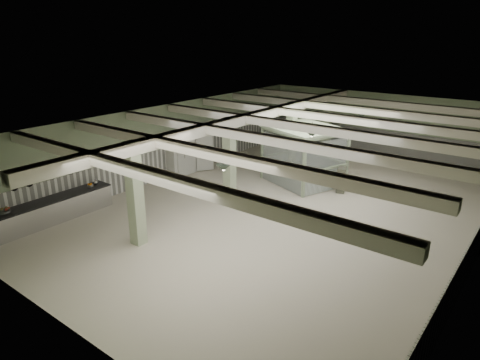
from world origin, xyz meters
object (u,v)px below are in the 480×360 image
Objects in this scene: filing_cabinet at (341,180)px; walkin_cooler at (187,152)px; prep_counter at (48,211)px; guard_booth at (304,146)px.

walkin_cooler is at bearing 175.68° from filing_cabinet.
filing_cabinet is (7.42, 9.85, 0.12)m from prep_counter.
prep_counter is 2.16× the size of walkin_cooler.
prep_counter is 4.51× the size of filing_cabinet.
guard_booth is at bearing 22.47° from walkin_cooler.
prep_counter is 12.33m from filing_cabinet.
walkin_cooler is (-0.08, 7.70, 0.64)m from prep_counter.
prep_counter is at bearing -89.38° from walkin_cooler.
guard_booth is at bearing 156.52° from filing_cabinet.
walkin_cooler reaches higher than filing_cabinet.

